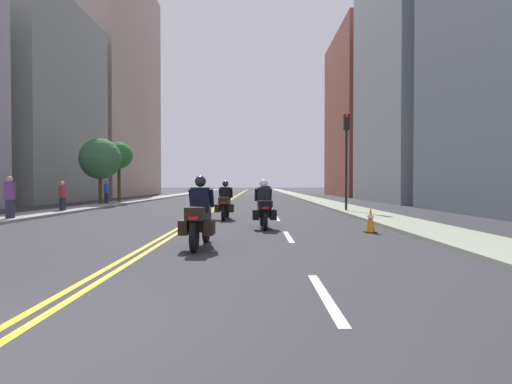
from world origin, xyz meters
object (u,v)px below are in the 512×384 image
object	(u,v)px
pedestrian_1	(64,196)
street_tree_1	(101,159)
motorcycle_0	(201,218)
motorcycle_2	(226,204)
street_tree_0	(120,156)
pedestrian_2	(12,198)
motorcycle_1	(265,209)
motorcycle_3	(266,200)
traffic_light_near	(348,145)
pedestrian_0	(108,192)
traffic_cone_0	(372,220)

from	to	relation	value
pedestrian_1	street_tree_1	xyz separation A→B (m)	(-0.82, 7.26, 2.38)
street_tree_1	motorcycle_0	bearing A→B (deg)	-63.25
motorcycle_2	street_tree_0	world-z (taller)	street_tree_0
pedestrian_2	motorcycle_1	bearing A→B (deg)	-26.73
motorcycle_3	street_tree_0	world-z (taller)	street_tree_0
motorcycle_3	street_tree_1	distance (m)	13.89
traffic_light_near	pedestrian_0	distance (m)	17.15
motorcycle_3	pedestrian_1	size ratio (longest dim) A/B	1.36
motorcycle_2	pedestrian_2	world-z (taller)	pedestrian_2
motorcycle_0	motorcycle_1	world-z (taller)	motorcycle_0
traffic_cone_0	street_tree_0	world-z (taller)	street_tree_0
street_tree_1	pedestrian_1	bearing A→B (deg)	-83.53
pedestrian_0	street_tree_1	world-z (taller)	street_tree_1
motorcycle_0	pedestrian_1	bearing A→B (deg)	129.18
motorcycle_3	traffic_cone_0	distance (m)	8.75
motorcycle_1	pedestrian_1	distance (m)	12.67
traffic_cone_0	pedestrian_2	size ratio (longest dim) A/B	0.44
pedestrian_0	street_tree_0	world-z (taller)	street_tree_0
pedestrian_0	pedestrian_1	size ratio (longest dim) A/B	1.06
pedestrian_2	traffic_light_near	bearing A→B (deg)	7.00
pedestrian_1	street_tree_0	bearing A→B (deg)	-53.63
motorcycle_1	motorcycle_3	size ratio (longest dim) A/B	0.97
pedestrian_0	pedestrian_1	distance (m)	7.66
traffic_light_near	pedestrian_2	size ratio (longest dim) A/B	2.86
pedestrian_0	pedestrian_1	xyz separation A→B (m)	(0.54, -7.64, -0.06)
traffic_cone_0	motorcycle_2	bearing A→B (deg)	135.33
motorcycle_0	motorcycle_1	xyz separation A→B (m)	(1.54, 4.11, -0.02)
motorcycle_1	traffic_light_near	xyz separation A→B (m)	(4.41, 7.57, 2.82)
motorcycle_1	traffic_light_near	bearing A→B (deg)	56.66
motorcycle_1	street_tree_0	size ratio (longest dim) A/B	0.45
motorcycle_1	motorcycle_0	bearing A→B (deg)	-113.75
traffic_cone_0	motorcycle_1	bearing A→B (deg)	159.42
pedestrian_1	street_tree_1	size ratio (longest dim) A/B	0.35
motorcycle_3	pedestrian_2	world-z (taller)	pedestrian_2
traffic_light_near	pedestrian_2	bearing A→B (deg)	-160.95
motorcycle_1	traffic_light_near	distance (m)	9.20
street_tree_0	street_tree_1	xyz separation A→B (m)	(-0.28, -3.04, -0.42)
motorcycle_1	traffic_cone_0	size ratio (longest dim) A/B	2.75
traffic_light_near	pedestrian_0	world-z (taller)	traffic_light_near
motorcycle_2	pedestrian_1	world-z (taller)	same
motorcycle_0	street_tree_0	bearing A→B (deg)	115.21
traffic_cone_0	traffic_light_near	size ratio (longest dim) A/B	0.15
pedestrian_2	pedestrian_0	bearing A→B (deg)	81.63
traffic_cone_0	pedestrian_2	bearing A→B (deg)	163.85
motorcycle_3	pedestrian_0	xyz separation A→B (m)	(-10.98, 8.10, 0.23)
motorcycle_3	pedestrian_0	bearing A→B (deg)	145.95
pedestrian_0	motorcycle_3	bearing A→B (deg)	-123.73
motorcycle_1	street_tree_0	bearing A→B (deg)	118.05
motorcycle_1	pedestrian_0	xyz separation A→B (m)	(-10.76, 15.13, 0.23)
motorcycle_2	traffic_light_near	world-z (taller)	traffic_light_near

